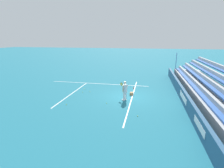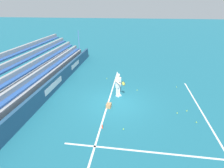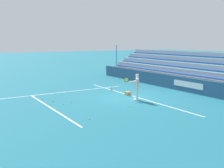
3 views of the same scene
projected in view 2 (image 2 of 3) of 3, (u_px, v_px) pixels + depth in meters
The scene contains 16 objects.
ground_plane at pixel (115, 103), 11.94m from camera, with size 160.00×160.00×0.00m, color #1E6B7F.
court_baseline_white at pixel (108, 103), 12.00m from camera, with size 12.00×0.10×0.01m, color white.
court_sideline_white at pixel (194, 157), 7.74m from camera, with size 0.10×12.00×0.01m, color white.
court_service_line_white at pixel (200, 109), 11.26m from camera, with size 8.22×0.10×0.01m, color white.
back_wall_sponsor_board at pixel (46, 91), 12.33m from camera, with size 21.92×0.25×1.10m.
bleacher_stand at pixel (17, 87), 12.50m from camera, with size 20.82×3.20×3.40m.
tennis_player at pixel (118, 85), 12.50m from camera, with size 0.98×0.80×1.71m.
ball_box_cardboard at pixel (109, 106), 11.40m from camera, with size 0.40×0.30×0.26m, color #A87F51.
tennis_ball_toward_net at pixel (187, 111), 11.01m from camera, with size 0.07×0.07×0.07m, color #CCE533.
tennis_ball_far_right at pixel (177, 87), 14.20m from camera, with size 0.07×0.07×0.07m, color #CCE533.
tennis_ball_far_left at pixel (107, 78), 15.83m from camera, with size 0.07×0.07×0.07m, color #CCE533.
tennis_ball_near_player at pixel (196, 122), 9.95m from camera, with size 0.07×0.07×0.07m, color #CCE533.
tennis_ball_on_baseline at pixel (123, 129), 9.40m from camera, with size 0.07×0.07×0.07m, color #CCE533.
tennis_ball_stray_back at pixel (177, 113), 10.79m from camera, with size 0.07×0.07×0.07m, color #CCE533.
tennis_ball_by_box at pixel (137, 90), 13.68m from camera, with size 0.07×0.07×0.07m, color #CCE533.
water_bottle at pixel (102, 127), 9.45m from camera, with size 0.07×0.07×0.22m, color #EA4C33.
Camera 2 is at (10.25, 1.17, 6.15)m, focal length 28.00 mm.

